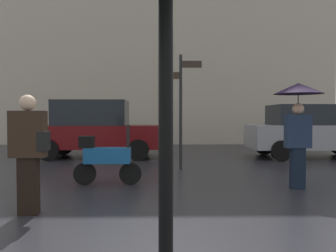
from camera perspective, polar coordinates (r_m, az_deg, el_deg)
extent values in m
cylinder|color=black|center=(1.71, -0.38, -5.34)|extent=(0.08, 0.08, 2.43)
cube|color=black|center=(7.06, 21.20, -6.73)|extent=(0.26, 0.17, 0.80)
cube|color=#1E2D47|center=(7.00, 21.26, -0.83)|extent=(0.48, 0.22, 0.65)
sphere|color=tan|center=(6.99, 21.30, 2.74)|extent=(0.22, 0.22, 0.22)
cylinder|color=black|center=(7.00, 21.31, 3.90)|extent=(0.02, 0.02, 0.30)
cone|color=#251834|center=(7.01, 21.33, 5.99)|extent=(0.94, 0.94, 0.21)
cube|color=black|center=(5.31, -22.67, -9.39)|extent=(0.27, 0.17, 0.83)
cube|color=#332319|center=(5.22, -22.76, -1.27)|extent=(0.49, 0.22, 0.67)
sphere|color=beige|center=(5.21, -22.82, 3.68)|extent=(0.23, 0.23, 0.23)
cube|color=black|center=(5.14, -20.44, -2.41)|extent=(0.12, 0.24, 0.28)
cylinder|color=black|center=(7.05, -6.42, -8.06)|extent=(0.46, 0.09, 0.46)
cylinder|color=black|center=(7.20, -14.00, -7.90)|extent=(0.46, 0.09, 0.46)
cube|color=#195999|center=(7.05, -10.27, -4.95)|extent=(0.94, 0.32, 0.32)
cube|color=black|center=(7.11, -13.67, -2.65)|extent=(0.28, 0.28, 0.24)
cylinder|color=black|center=(6.97, -6.83, -2.13)|extent=(0.06, 0.06, 0.55)
cube|color=gray|center=(12.49, 23.46, -1.64)|extent=(4.33, 1.76, 0.80)
cube|color=black|center=(12.38, 22.59, 1.77)|extent=(2.38, 1.62, 0.68)
cylinder|color=black|center=(12.83, 16.06, -3.26)|extent=(0.66, 0.18, 0.66)
cylinder|color=black|center=(11.17, 18.75, -4.02)|extent=(0.66, 0.18, 0.66)
cube|color=#590C0F|center=(11.70, -11.81, -1.76)|extent=(4.39, 1.66, 0.77)
cube|color=black|center=(11.73, -12.89, 2.20)|extent=(2.42, 1.53, 0.85)
cylinder|color=black|center=(12.38, -4.57, -3.33)|extent=(0.68, 0.18, 0.68)
cylinder|color=black|center=(10.73, -5.09, -4.10)|extent=(0.68, 0.18, 0.68)
cylinder|color=black|center=(12.87, -17.39, -3.21)|extent=(0.68, 0.18, 0.68)
cylinder|color=black|center=(11.29, -19.74, -3.91)|extent=(0.68, 0.18, 0.68)
cylinder|color=black|center=(8.92, 2.17, 2.36)|extent=(0.08, 0.08, 3.05)
cube|color=#33281E|center=(9.05, 3.98, 10.46)|extent=(0.56, 0.04, 0.18)
cube|color=#33281E|center=(8.97, 0.50, 8.60)|extent=(0.52, 0.04, 0.18)
cube|color=#B2A893|center=(19.01, -0.56, 20.39)|extent=(17.24, 2.57, 15.03)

